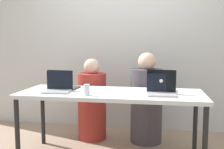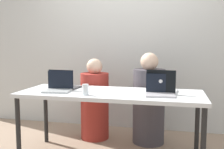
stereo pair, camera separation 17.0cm
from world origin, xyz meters
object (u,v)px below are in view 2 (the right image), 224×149
Objects in this scene: person_on_left at (95,103)px; water_glass_left at (85,90)px; laptop_front_right at (160,91)px; laptop_back_right at (162,87)px; laptop_back_left at (64,84)px; person_on_right at (149,103)px; laptop_front_left at (58,87)px.

person_on_left is 9.66× the size of water_glass_left.
laptop_back_right is at bearing 81.39° from laptop_front_right.
laptop_front_right is at bearing 177.34° from laptop_back_left.
laptop_front_right is 0.75m from water_glass_left.
laptop_back_left reaches higher than water_glass_left.
laptop_back_right reaches higher than laptop_front_right.
person_on_left is 3.27× the size of laptop_back_right.
person_on_left reaches higher than laptop_back_right.
laptop_front_right is at bearing 135.93° from person_on_left.
laptop_back_right is 2.95× the size of water_glass_left.
person_on_right reaches higher than laptop_front_right.
laptop_back_left is 1.11m from laptop_front_right.
laptop_front_right reaches higher than water_glass_left.
laptop_front_left is 1.00× the size of laptop_front_right.
person_on_left is 0.93× the size of person_on_right.
laptop_front_right is at bearing 92.80° from laptop_back_right.
person_on_left is at bearing 138.17° from laptop_front_right.
laptop_back_right is at bearing 122.41° from person_on_right.
person_on_left reaches higher than laptop_front_left.
laptop_front_right is (0.17, -0.67, 0.28)m from person_on_right.
water_glass_left is at bearing 144.67° from laptop_back_left.
person_on_right reaches higher than person_on_left.
laptop_back_right is 0.81m from water_glass_left.
laptop_front_left is at bearing 176.00° from laptop_front_right.
laptop_back_left is at bearing 41.11° from person_on_right.
person_on_right is 0.74m from laptop_front_right.
laptop_front_right is (0.89, -0.67, 0.32)m from person_on_left.
laptop_back_right is (0.90, -0.50, 0.33)m from person_on_left.
laptop_back_left is at bearing 166.62° from laptop_front_right.
laptop_back_right is 0.16m from laptop_front_right.
laptop_front_right is (1.09, 0.02, -0.00)m from laptop_front_left.
laptop_back_left is 2.95× the size of water_glass_left.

